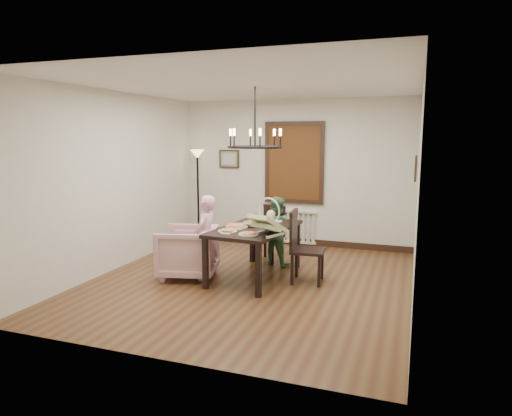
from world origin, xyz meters
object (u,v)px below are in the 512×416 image
Objects in this scene: armchair at (188,252)px; seated_man at (276,237)px; dining_table at (255,233)px; baby_bouncer at (268,222)px; floor_lamp at (198,197)px; chair_far at (269,233)px; elderly_woman at (206,245)px; chair_right at (308,246)px; drinking_glass at (254,222)px.

seated_man is at bearing 121.24° from armchair.
baby_bouncer reaches higher than dining_table.
floor_lamp is at bearing 139.72° from dining_table.
armchair is 1.44m from baby_bouncer.
chair_far is (-0.09, 0.96, -0.21)m from dining_table.
seated_man is 1.75× the size of baby_bouncer.
elderly_woman reaches higher than dining_table.
chair_far reaches higher than armchair.
chair_far is 0.26m from seated_man.
chair_right is 1.98× the size of baby_bouncer.
elderly_woman reaches higher than chair_far.
drinking_glass is (-0.11, -0.75, 0.37)m from seated_man.
armchair is 0.47× the size of floor_lamp.
armchair is at bearing 58.56° from seated_man.
seated_man is (0.75, 1.09, -0.05)m from elderly_woman.
seated_man is 6.50× the size of drinking_glass.
dining_table is 3.21× the size of baby_bouncer.
dining_table is 0.63m from baby_bouncer.
chair_far is 1.12× the size of armchair.
seated_man is at bearing 142.85° from elderly_woman.
dining_table is 0.96× the size of floor_lamp.
armchair is 1.10m from drinking_glass.
armchair is (-0.97, -0.31, -0.30)m from dining_table.
drinking_glass is (-0.37, 0.47, -0.10)m from baby_bouncer.
elderly_woman is 1.11× the size of seated_man.
seated_man is at bearing 88.55° from dining_table.
baby_bouncer is at bearing -47.39° from dining_table.
seated_man is at bearing 38.92° from chair_right.
chair_far reaches higher than dining_table.
baby_bouncer is 0.30× the size of floor_lamp.
floor_lamp is at bearing 163.98° from chair_far.
elderly_woman is 1.10m from baby_bouncer.
elderly_woman is at bearing -61.03° from floor_lamp.
dining_table reaches higher than armchair.
floor_lamp reaches higher than dining_table.
elderly_woman is at bearing 68.31° from seated_man.
elderly_woman is at bearing -167.66° from baby_bouncer.
chair_right is at bearing 86.78° from armchair.
seated_man is at bearing 81.65° from drinking_glass.
elderly_woman is at bearing -149.45° from dining_table.
elderly_woman is 0.58× the size of floor_lamp.
dining_table is at bearing -72.19° from chair_far.
dining_table is 2.72m from floor_lamp.
dining_table is at bearing -47.82° from drinking_glass.
chair_far is 2.10m from floor_lamp.
floor_lamp reaches higher than armchair.
baby_bouncer is (-0.45, -0.49, 0.42)m from chair_right.
drinking_glass is at bearing 147.96° from baby_bouncer.
elderly_woman is (-0.57, -1.27, 0.05)m from chair_far.
armchair is 5.84× the size of drinking_glass.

